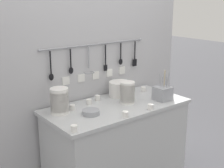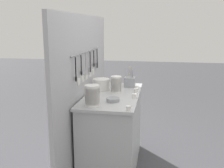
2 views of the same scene
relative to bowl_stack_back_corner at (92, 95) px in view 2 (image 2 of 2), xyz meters
The scene contains 17 objects.
ground_plane 1.15m from the bowl_stack_back_corner, 14.31° to the right, with size 20.00×20.00×0.00m, color #424247.
counter 0.76m from the bowl_stack_back_corner, 14.31° to the right, with size 1.28×0.61×0.93m.
back_wall 0.55m from the bowl_stack_back_corner, 23.74° to the left, with size 2.08×0.11×1.83m.
bowl_stack_back_corner is the anchor object (origin of this frame).
bowl_stack_tall_left 0.61m from the bowl_stack_back_corner, 13.90° to the right, with size 0.13×0.13×0.19m.
plate_stack 0.68m from the bowl_stack_back_corner, ahead, with size 0.21×0.21×0.14m.
steel_mixing_bowl 0.27m from the bowl_stack_back_corner, 45.17° to the right, with size 0.14×0.14×0.04m.
cutlery_caddy 0.94m from the bowl_stack_back_corner, 17.12° to the right, with size 0.14×0.14×0.28m.
cup_front_left 0.14m from the bowl_stack_back_corner, ahead, with size 0.05×0.05×0.05m.
cup_edge_near 0.40m from the bowl_stack_back_corner, 104.41° to the right, with size 0.05×0.05×0.05m.
cup_back_left 1.09m from the bowl_stack_back_corner, ahead, with size 0.05×0.05×0.05m.
cup_beside_plates 0.32m from the bowl_stack_back_corner, ahead, with size 0.05×0.05×0.05m.
cup_back_right 0.44m from the bowl_stack_back_corner, 10.58° to the left, with size 0.05×0.05×0.05m.
cup_front_right 0.95m from the bowl_stack_back_corner, ahead, with size 0.05×0.05×0.05m.
cup_edge_far 0.54m from the bowl_stack_back_corner, 46.83° to the right, with size 0.05×0.05×0.05m.
cup_mid_row 1.01m from the bowl_stack_back_corner, ahead, with size 0.05×0.05×0.05m.
cup_by_caddy 0.75m from the bowl_stack_back_corner, 31.18° to the right, with size 0.05×0.05×0.05m.
Camera 2 is at (-2.94, -0.51, 1.71)m, focal length 42.00 mm.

